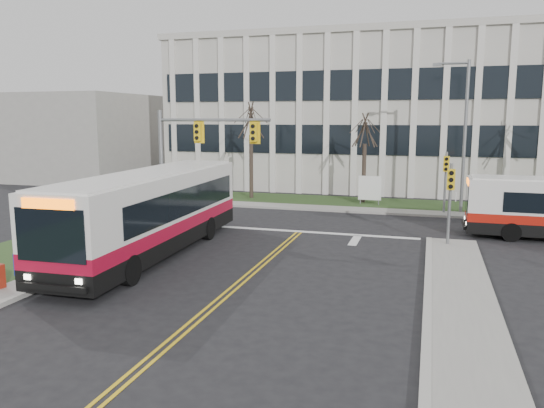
{
  "coord_description": "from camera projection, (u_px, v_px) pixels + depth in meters",
  "views": [
    {
      "loc": [
        6.28,
        -17.83,
        5.78
      ],
      "look_at": [
        -0.41,
        4.51,
        2.0
      ],
      "focal_mm": 35.0,
      "sensor_mm": 36.0,
      "label": 1
    }
  ],
  "objects": [
    {
      "name": "signal_pole_near",
      "position": [
        450.0,
        193.0,
        23.65
      ],
      "size": [
        0.34,
        0.39,
        3.8
      ],
      "color": "slate",
      "rests_on": "ground"
    },
    {
      "name": "office_building",
      "position": [
        417.0,
        116.0,
        45.56
      ],
      "size": [
        40.0,
        16.0,
        12.0
      ],
      "primitive_type": "cube",
      "color": "beige",
      "rests_on": "ground"
    },
    {
      "name": "tree_mid",
      "position": [
        365.0,
        132.0,
        35.43
      ],
      "size": [
        1.8,
        1.8,
        6.82
      ],
      "color": "#42352B",
      "rests_on": "ground"
    },
    {
      "name": "tree_left",
      "position": [
        251.0,
        122.0,
        37.4
      ],
      "size": [
        1.8,
        1.8,
        7.7
      ],
      "color": "#42352B",
      "rests_on": "ground"
    },
    {
      "name": "sidewalk_east",
      "position": [
        474.0,
        359.0,
        12.7
      ],
      "size": [
        2.0,
        26.0,
        0.14
      ],
      "primitive_type": "cube",
      "color": "#9E9B93",
      "rests_on": "ground"
    },
    {
      "name": "building_annex",
      "position": [
        81.0,
        137.0,
        50.87
      ],
      "size": [
        12.0,
        12.0,
        8.0
      ],
      "primitive_type": "cube",
      "color": "#9E9B93",
      "rests_on": "ground"
    },
    {
      "name": "bus_main",
      "position": [
        151.0,
        214.0,
        22.53
      ],
      "size": [
        3.25,
        13.12,
        3.47
      ],
      "primitive_type": null,
      "rotation": [
        0.0,
        0.0,
        0.03
      ],
      "color": "silver",
      "rests_on": "ground"
    },
    {
      "name": "newspaper_box_blue",
      "position": [
        23.0,
        265.0,
        19.42
      ],
      "size": [
        0.63,
        0.6,
        0.95
      ],
      "primitive_type": "cube",
      "rotation": [
        0.0,
        0.0,
        0.38
      ],
      "color": "#161E98",
      "rests_on": "ground"
    },
    {
      "name": "ground",
      "position": [
        248.0,
        277.0,
        19.57
      ],
      "size": [
        120.0,
        120.0,
        0.0
      ],
      "primitive_type": "plane",
      "color": "black",
      "rests_on": "ground"
    },
    {
      "name": "directory_sign",
      "position": [
        370.0,
        188.0,
        35.22
      ],
      "size": [
        1.5,
        0.12,
        2.0
      ],
      "color": "slate",
      "rests_on": "ground"
    },
    {
      "name": "building_lawn",
      "position": [
        408.0,
        205.0,
        35.16
      ],
      "size": [
        44.0,
        5.0,
        0.12
      ],
      "primitive_type": "cube",
      "color": "#304A20",
      "rests_on": "ground"
    },
    {
      "name": "mast_arm_signal",
      "position": [
        190.0,
        148.0,
        27.25
      ],
      "size": [
        6.11,
        0.38,
        6.2
      ],
      "color": "slate",
      "rests_on": "ground"
    },
    {
      "name": "streetlight",
      "position": [
        462.0,
        128.0,
        31.78
      ],
      "size": [
        2.15,
        0.25,
        9.2
      ],
      "color": "slate",
      "rests_on": "ground"
    },
    {
      "name": "sidewalk_cross",
      "position": [
        406.0,
        212.0,
        32.51
      ],
      "size": [
        44.0,
        1.6,
        0.14
      ],
      "primitive_type": "cube",
      "color": "#9E9B93",
      "rests_on": "ground"
    },
    {
      "name": "signal_pole_far",
      "position": [
        446.0,
        174.0,
        31.69
      ],
      "size": [
        0.34,
        0.39,
        3.8
      ],
      "color": "slate",
      "rests_on": "ground"
    }
  ]
}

